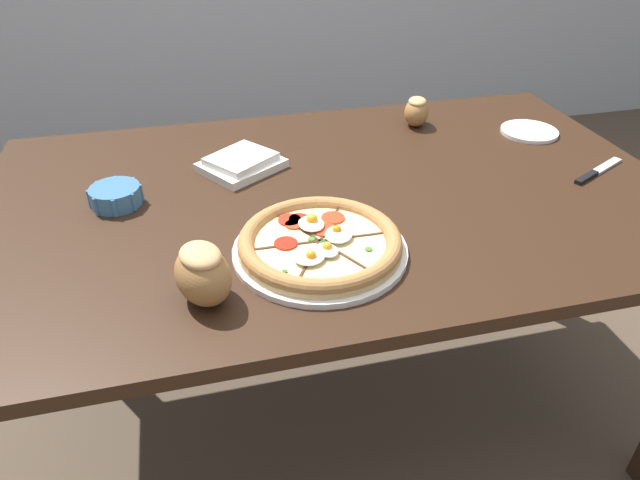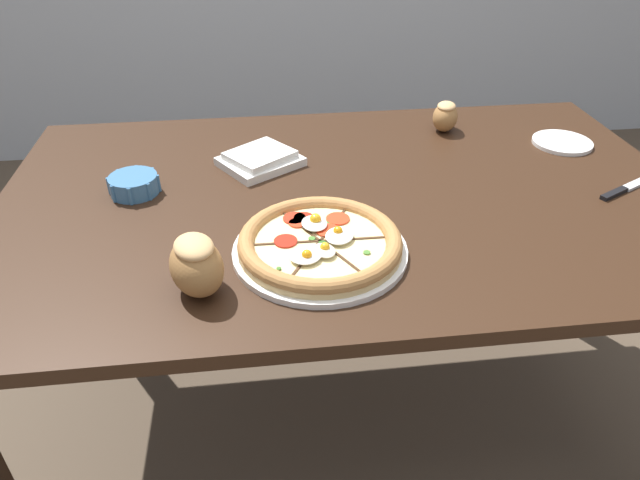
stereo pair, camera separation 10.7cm
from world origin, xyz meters
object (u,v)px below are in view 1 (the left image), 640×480
(pizza, at_px, (320,244))
(ramekin_bowl, at_px, (116,195))
(dining_table, at_px, (335,221))
(bread_piece_mid, at_px, (203,273))
(knife_main, at_px, (598,171))
(napkin_folded, at_px, (241,163))
(bread_piece_near, at_px, (417,111))
(side_saucer, at_px, (529,131))

(pizza, relative_size, ramekin_bowl, 2.88)
(dining_table, xyz_separation_m, bread_piece_mid, (-0.31, -0.32, 0.14))
(knife_main, bearing_deg, ramekin_bowl, 147.25)
(napkin_folded, bearing_deg, ramekin_bowl, -159.78)
(pizza, xyz_separation_m, bread_piece_near, (0.41, 0.55, 0.02))
(pizza, bearing_deg, napkin_folded, 104.34)
(knife_main, bearing_deg, bread_piece_near, 103.11)
(side_saucer, bearing_deg, dining_table, -162.70)
(bread_piece_near, bearing_deg, ramekin_bowl, -161.84)
(pizza, height_order, napkin_folded, pizza)
(pizza, xyz_separation_m, bread_piece_mid, (-0.22, -0.09, 0.03))
(dining_table, distance_m, bread_piece_mid, 0.47)
(bread_piece_near, relative_size, side_saucer, 0.71)
(dining_table, relative_size, ramekin_bowl, 13.47)
(ramekin_bowl, bearing_deg, pizza, -36.48)
(side_saucer, bearing_deg, knife_main, -82.38)
(bread_piece_mid, bearing_deg, dining_table, 45.26)
(ramekin_bowl, distance_m, side_saucer, 1.09)
(napkin_folded, distance_m, side_saucer, 0.80)
(napkin_folded, relative_size, side_saucer, 1.49)
(napkin_folded, height_order, side_saucer, napkin_folded)
(dining_table, bearing_deg, bread_piece_near, 44.59)
(knife_main, xyz_separation_m, side_saucer, (-0.03, 0.25, 0.00))
(knife_main, bearing_deg, bread_piece_mid, 168.22)
(side_saucer, bearing_deg, napkin_folded, -177.94)
(pizza, distance_m, knife_main, 0.75)
(bread_piece_near, bearing_deg, bread_piece_mid, -135.07)
(dining_table, height_order, ramekin_bowl, ramekin_bowl)
(ramekin_bowl, distance_m, napkin_folded, 0.30)
(knife_main, bearing_deg, napkin_folded, 138.23)
(bread_piece_near, xyz_separation_m, knife_main, (0.32, -0.38, -0.04))
(dining_table, bearing_deg, pizza, -111.81)
(pizza, bearing_deg, bread_piece_near, 52.95)
(pizza, relative_size, bread_piece_near, 3.07)
(napkin_folded, distance_m, knife_main, 0.86)
(napkin_folded, bearing_deg, pizza, -75.66)
(dining_table, relative_size, bread_piece_near, 14.37)
(dining_table, height_order, pizza, pizza)
(napkin_folded, relative_size, bread_piece_mid, 1.60)
(dining_table, height_order, knife_main, knife_main)
(napkin_folded, height_order, knife_main, napkin_folded)
(pizza, relative_size, bread_piece_mid, 2.34)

